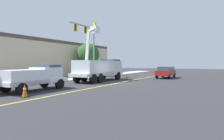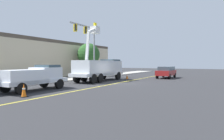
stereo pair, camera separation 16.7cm
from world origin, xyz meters
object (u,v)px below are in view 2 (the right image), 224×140
object	(u,v)px
traffic_cone_leading	(24,90)
traffic_cone_mid_front	(127,77)
service_pickup_truck	(34,77)
utility_bucket_truck	(99,68)
passing_minivan	(166,71)
traffic_signal_mast	(88,40)

from	to	relation	value
traffic_cone_leading	traffic_cone_mid_front	size ratio (longest dim) A/B	1.19
traffic_cone_leading	service_pickup_truck	bearing A→B (deg)	41.12
traffic_cone_mid_front	traffic_cone_leading	bearing A→B (deg)	-178.75
utility_bucket_truck	traffic_cone_leading	bearing A→B (deg)	-169.71
passing_minivan	traffic_cone_mid_front	world-z (taller)	passing_minivan
utility_bucket_truck	traffic_cone_mid_front	bearing A→B (deg)	-24.68
traffic_cone_leading	traffic_signal_mast	xyz separation A→B (m)	(14.69, 5.90, 5.12)
service_pickup_truck	traffic_signal_mast	world-z (taller)	traffic_signal_mast
passing_minivan	traffic_signal_mast	bearing A→B (deg)	122.05
traffic_cone_mid_front	passing_minivan	bearing A→B (deg)	-40.96
service_pickup_truck	traffic_cone_leading	bearing A→B (deg)	-138.88
utility_bucket_truck	traffic_cone_leading	distance (m)	12.28
passing_minivan	traffic_cone_leading	distance (m)	21.06
utility_bucket_truck	service_pickup_truck	distance (m)	9.69
traffic_cone_mid_front	traffic_signal_mast	xyz separation A→B (m)	(-1.33, 5.55, 5.19)
utility_bucket_truck	service_pickup_truck	bearing A→B (deg)	-179.21
traffic_cone_leading	traffic_cone_mid_front	world-z (taller)	traffic_cone_leading
service_pickup_truck	passing_minivan	xyz separation A→B (m)	(18.37, -5.78, -0.15)
traffic_signal_mast	traffic_cone_leading	bearing A→B (deg)	-158.12
traffic_cone_leading	traffic_signal_mast	distance (m)	16.64
traffic_cone_mid_front	traffic_signal_mast	size ratio (longest dim) A/B	0.09
utility_bucket_truck	traffic_signal_mast	bearing A→B (deg)	54.35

